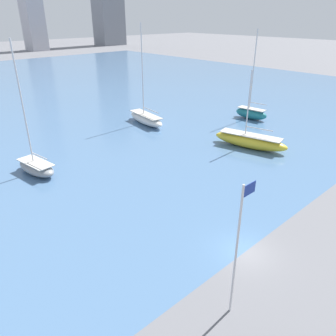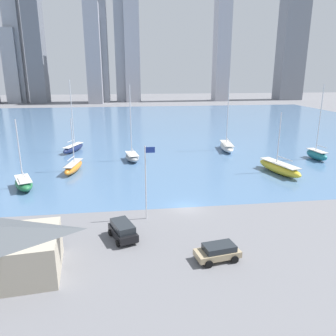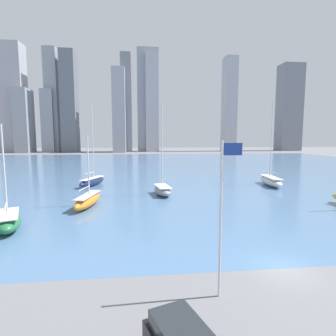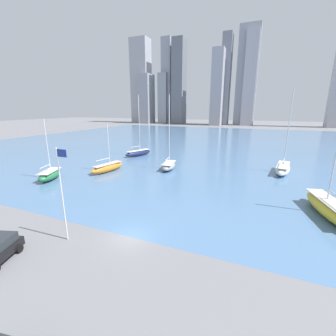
{
  "view_description": "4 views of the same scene",
  "coord_description": "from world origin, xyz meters",
  "px_view_note": "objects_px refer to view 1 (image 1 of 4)",
  "views": [
    {
      "loc": [
        -18.99,
        -11.36,
        17.52
      ],
      "look_at": [
        1.27,
        10.71,
        3.43
      ],
      "focal_mm": 35.0,
      "sensor_mm": 36.0,
      "label": 1
    },
    {
      "loc": [
        -7.93,
        -40.42,
        17.56
      ],
      "look_at": [
        -1.34,
        8.59,
        3.15
      ],
      "focal_mm": 35.0,
      "sensor_mm": 36.0,
      "label": 2
    },
    {
      "loc": [
        -10.18,
        -17.07,
        9.41
      ],
      "look_at": [
        -6.43,
        18.45,
        5.35
      ],
      "focal_mm": 28.0,
      "sensor_mm": 36.0,
      "label": 3
    },
    {
      "loc": [
        11.35,
        -17.15,
        12.63
      ],
      "look_at": [
        -2.03,
        14.59,
        3.51
      ],
      "focal_mm": 24.0,
      "sensor_mm": 36.0,
      "label": 4
    }
  ],
  "objects_px": {
    "flag_pole": "(237,247)",
    "sailboat_teal": "(251,113)",
    "sailboat_gray": "(36,166)",
    "sailboat_yellow": "(250,141)",
    "sailboat_white": "(146,118)"
  },
  "relations": [
    {
      "from": "sailboat_teal",
      "to": "flag_pole",
      "type": "bearing_deg",
      "value": -151.9
    },
    {
      "from": "flag_pole",
      "to": "sailboat_gray",
      "type": "height_order",
      "value": "sailboat_gray"
    },
    {
      "from": "flag_pole",
      "to": "sailboat_teal",
      "type": "distance_m",
      "value": 44.81
    },
    {
      "from": "sailboat_white",
      "to": "sailboat_teal",
      "type": "relative_size",
      "value": 1.06
    },
    {
      "from": "flag_pole",
      "to": "sailboat_white",
      "type": "height_order",
      "value": "sailboat_white"
    },
    {
      "from": "sailboat_white",
      "to": "sailboat_teal",
      "type": "distance_m",
      "value": 19.39
    },
    {
      "from": "sailboat_white",
      "to": "sailboat_teal",
      "type": "xyz_separation_m",
      "value": [
        16.17,
        -10.7,
        0.15
      ]
    },
    {
      "from": "sailboat_gray",
      "to": "sailboat_teal",
      "type": "bearing_deg",
      "value": -14.6
    },
    {
      "from": "sailboat_gray",
      "to": "sailboat_yellow",
      "type": "distance_m",
      "value": 28.98
    },
    {
      "from": "flag_pole",
      "to": "sailboat_white",
      "type": "bearing_deg",
      "value": 58.68
    },
    {
      "from": "sailboat_gray",
      "to": "sailboat_yellow",
      "type": "xyz_separation_m",
      "value": [
        26.17,
        -12.44,
        0.11
      ]
    },
    {
      "from": "sailboat_yellow",
      "to": "sailboat_teal",
      "type": "bearing_deg",
      "value": 19.87
    },
    {
      "from": "flag_pole",
      "to": "sailboat_yellow",
      "type": "relative_size",
      "value": 0.84
    },
    {
      "from": "sailboat_gray",
      "to": "sailboat_yellow",
      "type": "relative_size",
      "value": 1.39
    },
    {
      "from": "sailboat_yellow",
      "to": "sailboat_gray",
      "type": "bearing_deg",
      "value": 140.5
    }
  ]
}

